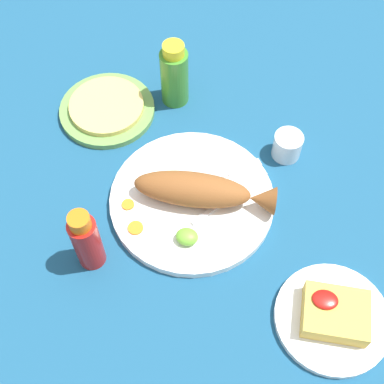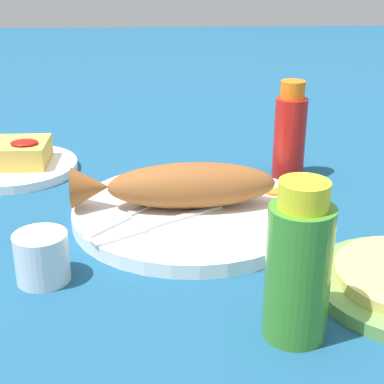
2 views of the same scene
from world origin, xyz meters
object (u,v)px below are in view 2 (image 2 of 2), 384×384
object	(u,v)px
fried_fish	(179,186)
salt_cup	(42,260)
hot_sauce_bottle_red	(290,133)
hot_sauce_bottle_green	(298,266)
side_plate_fries	(16,168)
main_plate	(192,212)
fork_far	(132,213)
fork_near	(152,226)

from	to	relation	value
fried_fish	salt_cup	distance (m)	0.21
hot_sauce_bottle_red	salt_cup	xyz separation A→B (m)	(-0.33, -0.29, -0.05)
hot_sauce_bottle_red	fried_fish	bearing A→B (deg)	-139.88
hot_sauce_bottle_green	side_plate_fries	size ratio (longest dim) A/B	0.78
salt_cup	side_plate_fries	bearing A→B (deg)	107.32
fried_fish	hot_sauce_bottle_green	bearing A→B (deg)	-70.70
fried_fish	side_plate_fries	xyz separation A→B (m)	(-0.26, 0.19, -0.04)
main_plate	hot_sauce_bottle_red	bearing A→B (deg)	42.96
fried_fish	hot_sauce_bottle_green	xyz separation A→B (m)	(0.10, -0.26, 0.02)
hot_sauce_bottle_green	fork_far	bearing A→B (deg)	124.43
hot_sauce_bottle_red	side_plate_fries	distance (m)	0.44
main_plate	fork_far	size ratio (longest dim) A/B	2.12
hot_sauce_bottle_red	side_plate_fries	xyz separation A→B (m)	(-0.43, 0.04, -0.06)
fork_near	hot_sauce_bottle_red	xyz separation A→B (m)	(0.21, 0.21, 0.05)
main_plate	fried_fish	size ratio (longest dim) A/B	1.18
main_plate	salt_cup	xyz separation A→B (m)	(-0.17, -0.15, 0.01)
salt_cup	fork_near	bearing A→B (deg)	36.27
salt_cup	side_plate_fries	world-z (taller)	salt_cup
fork_near	fork_far	distance (m)	0.05
fork_far	salt_cup	size ratio (longest dim) A/B	2.56
fried_fish	hot_sauce_bottle_red	world-z (taller)	hot_sauce_bottle_red
main_plate	fork_far	world-z (taller)	fork_far
salt_cup	side_plate_fries	size ratio (longest dim) A/B	0.30
side_plate_fries	fork_far	bearing A→B (deg)	-47.36
fried_fish	salt_cup	xyz separation A→B (m)	(-0.15, -0.15, -0.02)
fried_fish	side_plate_fries	distance (m)	0.32
salt_cup	side_plate_fries	xyz separation A→B (m)	(-0.10, 0.34, -0.02)
fried_fish	hot_sauce_bottle_red	bearing A→B (deg)	38.27
fork_near	main_plate	bearing A→B (deg)	-162.53
fork_far	hot_sauce_bottle_green	xyz separation A→B (m)	(0.16, -0.23, 0.05)
hot_sauce_bottle_red	main_plate	bearing A→B (deg)	-137.04
hot_sauce_bottle_green	salt_cup	bearing A→B (deg)	156.46
fork_far	main_plate	bearing A→B (deg)	147.00
fork_far	hot_sauce_bottle_red	world-z (taller)	hot_sauce_bottle_red
fork_near	salt_cup	xyz separation A→B (m)	(-0.12, -0.09, 0.00)
salt_cup	main_plate	bearing A→B (deg)	41.03
side_plate_fries	main_plate	bearing A→B (deg)	-34.69
fork_far	side_plate_fries	size ratio (longest dim) A/B	0.76
hot_sauce_bottle_red	side_plate_fries	bearing A→B (deg)	174.35
fork_far	fried_fish	bearing A→B (deg)	150.76
main_plate	fried_fish	bearing A→B (deg)	-178.15
fork_far	hot_sauce_bottle_red	xyz separation A→B (m)	(0.24, 0.17, 0.05)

